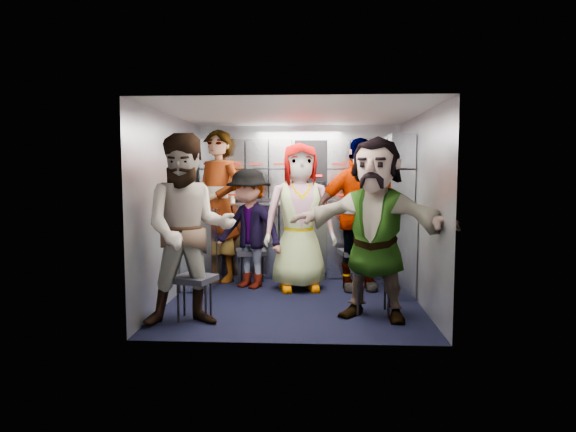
{
  "coord_description": "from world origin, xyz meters",
  "views": [
    {
      "loc": [
        0.24,
        -5.78,
        1.49
      ],
      "look_at": [
        -0.09,
        0.35,
        0.93
      ],
      "focal_mm": 32.0,
      "sensor_mm": 36.0,
      "label": 1
    }
  ],
  "objects_px": {
    "attendant_arc_d": "(358,214)",
    "attendant_arc_e": "(375,228)",
    "jump_seat_center": "(300,255)",
    "attendant_standing": "(218,206)",
    "attendant_arc_b": "(249,229)",
    "attendant_arc_a": "(189,230)",
    "jump_seat_near_left": "(194,281)",
    "jump_seat_mid_right": "(356,254)",
    "attendant_arc_c": "(300,217)",
    "jump_seat_near_right": "(372,271)",
    "jump_seat_mid_left": "(251,254)"
  },
  "relations": [
    {
      "from": "jump_seat_center",
      "to": "attendant_standing",
      "type": "bearing_deg",
      "value": 165.48
    },
    {
      "from": "jump_seat_near_left",
      "to": "attendant_arc_a",
      "type": "bearing_deg",
      "value": -90.0
    },
    {
      "from": "jump_seat_center",
      "to": "attendant_arc_b",
      "type": "bearing_deg",
      "value": -171.58
    },
    {
      "from": "jump_seat_mid_left",
      "to": "jump_seat_center",
      "type": "distance_m",
      "value": 0.64
    },
    {
      "from": "jump_seat_near_right",
      "to": "attendant_arc_a",
      "type": "relative_size",
      "value": 0.27
    },
    {
      "from": "attendant_arc_c",
      "to": "attendant_arc_d",
      "type": "distance_m",
      "value": 0.71
    },
    {
      "from": "jump_seat_mid_right",
      "to": "attendant_arc_a",
      "type": "relative_size",
      "value": 0.26
    },
    {
      "from": "jump_seat_near_right",
      "to": "attendant_standing",
      "type": "height_order",
      "value": "attendant_standing"
    },
    {
      "from": "attendant_arc_c",
      "to": "attendant_arc_d",
      "type": "height_order",
      "value": "attendant_arc_d"
    },
    {
      "from": "jump_seat_near_left",
      "to": "attendant_arc_c",
      "type": "distance_m",
      "value": 1.74
    },
    {
      "from": "attendant_arc_b",
      "to": "jump_seat_center",
      "type": "bearing_deg",
      "value": 37.01
    },
    {
      "from": "attendant_standing",
      "to": "attendant_arc_e",
      "type": "distance_m",
      "value": 2.5
    },
    {
      "from": "jump_seat_near_right",
      "to": "attendant_arc_c",
      "type": "bearing_deg",
      "value": 128.19
    },
    {
      "from": "attendant_arc_a",
      "to": "jump_seat_near_right",
      "type": "bearing_deg",
      "value": 2.13
    },
    {
      "from": "attendant_standing",
      "to": "attendant_arc_d",
      "type": "xyz_separation_m",
      "value": [
        1.81,
        -0.42,
        -0.07
      ]
    },
    {
      "from": "jump_seat_near_left",
      "to": "jump_seat_center",
      "type": "relative_size",
      "value": 0.9
    },
    {
      "from": "jump_seat_near_right",
      "to": "attendant_arc_e",
      "type": "bearing_deg",
      "value": -90.0
    },
    {
      "from": "jump_seat_near_left",
      "to": "attendant_standing",
      "type": "bearing_deg",
      "value": 93.04
    },
    {
      "from": "attendant_arc_c",
      "to": "attendant_arc_a",
      "type": "bearing_deg",
      "value": -133.23
    },
    {
      "from": "jump_seat_near_right",
      "to": "attendant_arc_d",
      "type": "distance_m",
      "value": 1.16
    },
    {
      "from": "attendant_standing",
      "to": "jump_seat_near_left",
      "type": "bearing_deg",
      "value": -57.57
    },
    {
      "from": "jump_seat_mid_left",
      "to": "jump_seat_near_right",
      "type": "distance_m",
      "value": 1.9
    },
    {
      "from": "jump_seat_near_left",
      "to": "attendant_arc_c",
      "type": "relative_size",
      "value": 0.25
    },
    {
      "from": "attendant_arc_d",
      "to": "attendant_arc_e",
      "type": "height_order",
      "value": "attendant_arc_d"
    },
    {
      "from": "attendant_arc_d",
      "to": "jump_seat_mid_right",
      "type": "bearing_deg",
      "value": 80.9
    },
    {
      "from": "jump_seat_near_left",
      "to": "attendant_standing",
      "type": "distance_m",
      "value": 1.89
    },
    {
      "from": "jump_seat_near_left",
      "to": "jump_seat_mid_right",
      "type": "xyz_separation_m",
      "value": [
        1.71,
        1.55,
        0.02
      ]
    },
    {
      "from": "attendant_arc_c",
      "to": "attendant_arc_e",
      "type": "relative_size",
      "value": 1.0
    },
    {
      "from": "jump_seat_center",
      "to": "jump_seat_near_right",
      "type": "bearing_deg",
      "value": -56.32
    },
    {
      "from": "jump_seat_mid_right",
      "to": "attendant_arc_a",
      "type": "height_order",
      "value": "attendant_arc_a"
    },
    {
      "from": "jump_seat_mid_right",
      "to": "attendant_arc_d",
      "type": "distance_m",
      "value": 0.55
    },
    {
      "from": "attendant_arc_a",
      "to": "attendant_arc_e",
      "type": "relative_size",
      "value": 1.01
    },
    {
      "from": "attendant_arc_b",
      "to": "attendant_arc_c",
      "type": "xyz_separation_m",
      "value": [
        0.64,
        -0.09,
        0.16
      ]
    },
    {
      "from": "jump_seat_near_left",
      "to": "attendant_arc_e",
      "type": "height_order",
      "value": "attendant_arc_e"
    },
    {
      "from": "jump_seat_mid_left",
      "to": "attendant_arc_d",
      "type": "height_order",
      "value": "attendant_arc_d"
    },
    {
      "from": "jump_seat_near_left",
      "to": "attendant_arc_b",
      "type": "xyz_separation_m",
      "value": [
        0.37,
        1.4,
        0.36
      ]
    },
    {
      "from": "jump_seat_mid_left",
      "to": "jump_seat_center",
      "type": "height_order",
      "value": "jump_seat_center"
    },
    {
      "from": "attendant_standing",
      "to": "attendant_arc_e",
      "type": "xyz_separation_m",
      "value": [
        1.88,
        -1.64,
        -0.09
      ]
    },
    {
      "from": "attendant_arc_a",
      "to": "attendant_arc_d",
      "type": "relative_size",
      "value": 0.98
    },
    {
      "from": "attendant_standing",
      "to": "attendant_arc_c",
      "type": "height_order",
      "value": "attendant_standing"
    },
    {
      "from": "attendant_arc_a",
      "to": "attendant_arc_d",
      "type": "xyz_separation_m",
      "value": [
        1.71,
        1.55,
        0.02
      ]
    },
    {
      "from": "jump_seat_near_right",
      "to": "attendant_arc_c",
      "type": "height_order",
      "value": "attendant_arc_c"
    },
    {
      "from": "jump_seat_near_left",
      "to": "jump_seat_near_right",
      "type": "bearing_deg",
      "value": 10.23
    },
    {
      "from": "attendant_arc_b",
      "to": "attendant_arc_a",
      "type": "bearing_deg",
      "value": -74.43
    },
    {
      "from": "jump_seat_mid_right",
      "to": "attendant_arc_c",
      "type": "xyz_separation_m",
      "value": [
        -0.71,
        -0.23,
        0.49
      ]
    },
    {
      "from": "jump_seat_near_right",
      "to": "attendant_standing",
      "type": "distance_m",
      "value": 2.45
    },
    {
      "from": "attendant_arc_b",
      "to": "attendant_arc_c",
      "type": "relative_size",
      "value": 0.82
    },
    {
      "from": "jump_seat_mid_right",
      "to": "attendant_arc_c",
      "type": "bearing_deg",
      "value": -162.18
    },
    {
      "from": "attendant_arc_d",
      "to": "attendant_arc_e",
      "type": "xyz_separation_m",
      "value": [
        0.07,
        -1.23,
        -0.03
      ]
    },
    {
      "from": "jump_seat_mid_right",
      "to": "attendant_arc_e",
      "type": "distance_m",
      "value": 1.49
    }
  ]
}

